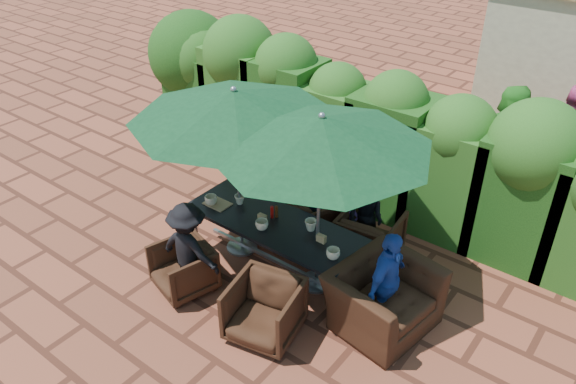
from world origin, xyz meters
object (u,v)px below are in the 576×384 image
Objects in this scene: chair_near_right at (264,308)px; chair_near_left at (183,267)px; chair_far_left at (274,197)px; chair_far_mid at (313,213)px; dining_table at (274,227)px; umbrella_right at (321,133)px; chair_far_right at (370,234)px; umbrella_left at (234,105)px; chair_end_right at (384,290)px.

chair_near_left is at bearing 168.90° from chair_near_right.
chair_far_left is 0.97× the size of chair_far_mid.
umbrella_right reaches higher than dining_table.
chair_far_left is 1.09× the size of chair_near_left.
chair_far_right is (0.27, 0.89, -1.81)m from umbrella_right.
umbrella_right is (0.64, 0.07, 1.54)m from dining_table.
umbrella_right reaches higher than chair_far_right.
chair_far_left is at bearing 17.02° from chair_far_mid.
dining_table is 3.47× the size of chair_near_left.
dining_table is 0.92× the size of umbrella_left.
chair_near_right is at bearing -39.39° from umbrella_left.
umbrella_left and umbrella_right have the same top height.
chair_far_mid is 1.93m from chair_end_right.
chair_near_left is at bearing 46.08° from chair_far_right.
chair_far_mid is at bearing 87.40° from chair_near_left.
chair_far_right is at bearing 30.32° from umbrella_left.
chair_near_right is at bearing -88.68° from umbrella_right.
umbrella_left is at bearing 24.56° from chair_far_right.
umbrella_right is 3.29× the size of chair_far_mid.
dining_table is 3.18× the size of chair_far_left.
umbrella_left is at bearing 104.81° from chair_near_left.
chair_far_left is at bearing 96.01° from umbrella_left.
chair_far_right is 1.25m from chair_end_right.
chair_end_right reaches higher than chair_near_right.
umbrella_left is at bearing 175.51° from dining_table.
chair_far_left reaches higher than dining_table.
chair_end_right is (0.76, -0.99, 0.12)m from chair_far_right.
chair_end_right is at bearing 39.45° from chair_near_left.
chair_end_right is (2.41, -0.95, 0.13)m from chair_far_left.
chair_near_right is at bearing -56.91° from dining_table.
chair_far_mid is 1.00× the size of chair_near_right.
chair_far_mid is at bearing 97.37° from chair_near_right.
chair_near_left is (-1.57, -2.00, -0.05)m from chair_far_right.
dining_table is 2.08× the size of chair_end_right.
chair_near_right is (0.68, -1.94, 0.00)m from chair_far_mid.
chair_near_right is at bearing 77.33° from chair_far_right.
chair_far_mid is 0.67× the size of chair_end_right.
umbrella_right is at bearing 67.57° from chair_far_right.
chair_far_mid is at bearing 157.45° from chair_far_left.
umbrella_left reaches higher than chair_near_right.
chair_near_right reaches higher than chair_near_left.
chair_far_mid is (0.73, -0.01, 0.01)m from chair_far_left.
chair_far_right is 1.13× the size of chair_near_left.
dining_table is at bearing 98.07° from chair_end_right.
umbrella_right is at bearing 0.91° from umbrella_left.
chair_far_mid is 0.92m from chair_far_right.
dining_table is at bearing 106.56° from chair_far_left.
umbrella_right is 2.44m from chair_far_left.
chair_far_left is (-0.73, 0.92, -0.29)m from dining_table.
umbrella_left is 2.87m from chair_end_right.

